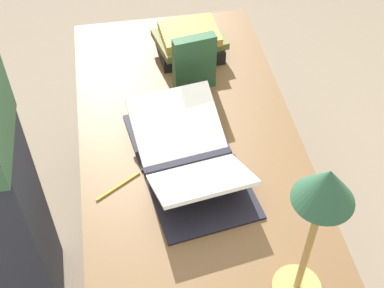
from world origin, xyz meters
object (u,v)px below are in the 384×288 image
object	(u,v)px
open_book	(188,156)
pencil	(118,186)
book_stack_tall	(190,42)
coffee_mug	(154,110)
reading_lamp	(321,206)
book_standing_upright	(194,63)

from	to	relation	value
open_book	pencil	size ratio (longest dim) A/B	4.10
book_stack_tall	coffee_mug	distance (m)	0.38
open_book	pencil	xyz separation A→B (m)	(0.06, -0.22, -0.03)
book_stack_tall	reading_lamp	size ratio (longest dim) A/B	0.58
reading_lamp	coffee_mug	xyz separation A→B (m)	(-0.69, -0.29, -0.32)
open_book	reading_lamp	xyz separation A→B (m)	(0.47, 0.21, 0.33)
coffee_mug	book_standing_upright	bearing A→B (deg)	131.21
reading_lamp	pencil	xyz separation A→B (m)	(-0.42, -0.43, -0.36)
open_book	reading_lamp	world-z (taller)	reading_lamp
book_stack_tall	reading_lamp	xyz separation A→B (m)	(1.03, 0.11, 0.31)
open_book	book_standing_upright	bearing A→B (deg)	158.64
book_standing_upright	pencil	distance (m)	0.53
open_book	coffee_mug	distance (m)	0.23
book_stack_tall	coffee_mug	world-z (taller)	book_stack_tall
book_stack_tall	reading_lamp	world-z (taller)	reading_lamp
book_standing_upright	reading_lamp	xyz separation A→B (m)	(0.83, 0.12, 0.26)
reading_lamp	open_book	bearing A→B (deg)	-156.51
book_standing_upright	coffee_mug	distance (m)	0.22
coffee_mug	pencil	distance (m)	0.31
reading_lamp	coffee_mug	distance (m)	0.81
open_book	coffee_mug	world-z (taller)	open_book
book_stack_tall	coffee_mug	xyz separation A→B (m)	(0.34, -0.18, -0.01)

